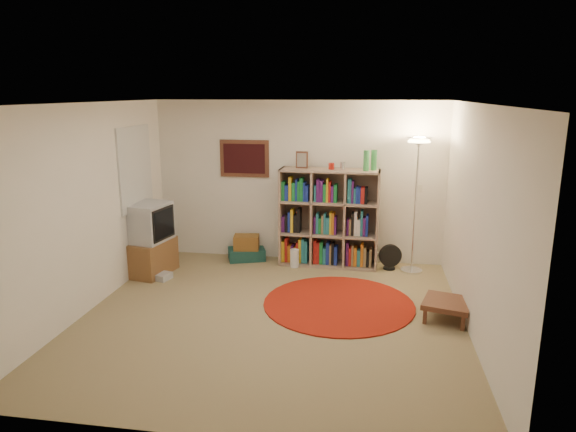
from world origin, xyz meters
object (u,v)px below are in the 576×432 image
side_table (447,304)px  suitcase (247,254)px  bookshelf (328,219)px  floor_lamp (418,161)px  tv_stand (150,240)px  floor_fan (390,257)px

side_table → suitcase: bearing=147.5°
bookshelf → side_table: 2.42m
floor_lamp → tv_stand: size_ratio=1.90×
bookshelf → suitcase: 1.44m
side_table → floor_fan: bearing=109.6°
bookshelf → floor_lamp: bearing=-3.0°
floor_fan → tv_stand: 3.58m
bookshelf → side_table: bookshelf is taller
floor_fan → tv_stand: tv_stand is taller
floor_lamp → tv_stand: floor_lamp is taller
tv_stand → side_table: size_ratio=1.63×
floor_lamp → side_table: size_ratio=3.10×
floor_lamp → floor_fan: bearing=173.3°
floor_fan → suitcase: floor_fan is taller
tv_stand → bookshelf: bearing=28.4°
suitcase → side_table: (2.85, -1.81, 0.11)m
suitcase → side_table: side_table is taller
tv_stand → suitcase: (1.24, 0.84, -0.42)m
side_table → bookshelf: bearing=131.3°
suitcase → floor_fan: bearing=-23.1°
bookshelf → tv_stand: size_ratio=1.69×
floor_fan → side_table: bearing=-86.0°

